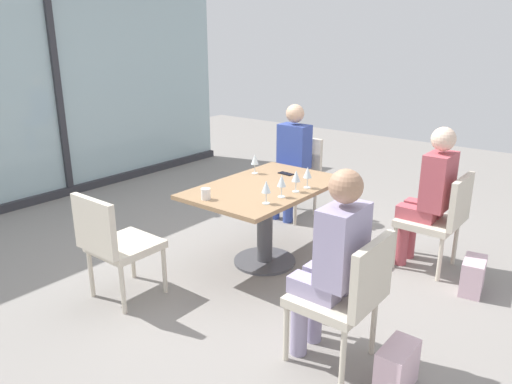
{
  "coord_description": "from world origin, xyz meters",
  "views": [
    {
      "loc": [
        -3.2,
        -2.44,
        1.98
      ],
      "look_at": [
        0.0,
        0.1,
        0.65
      ],
      "focal_mm": 34.19,
      "sensor_mm": 36.0,
      "label": 1
    }
  ],
  "objects_px": {
    "chair_front_right": "(440,216)",
    "wine_glass_3": "(266,187)",
    "wine_glass_2": "(255,160)",
    "chair_far_right": "(296,172)",
    "handbag_0": "(397,367)",
    "coffee_cup": "(206,194)",
    "person_front_right": "(430,191)",
    "person_front_left": "(333,257)",
    "dining_table_main": "(265,205)",
    "wine_glass_0": "(296,176)",
    "person_far_right": "(291,156)",
    "wine_glass_4": "(308,173)",
    "wine_glass_1": "(282,181)",
    "chair_far_left": "(114,241)",
    "cell_phone_on_table": "(286,174)",
    "chair_front_left": "(347,293)",
    "handbag_1": "(473,276)"
  },
  "relations": [
    {
      "from": "chair_front_left",
      "to": "chair_far_left",
      "type": "distance_m",
      "value": 1.79
    },
    {
      "from": "wine_glass_0",
      "to": "cell_phone_on_table",
      "type": "distance_m",
      "value": 0.55
    },
    {
      "from": "wine_glass_4",
      "to": "dining_table_main",
      "type": "bearing_deg",
      "value": 117.99
    },
    {
      "from": "chair_front_right",
      "to": "wine_glass_4",
      "type": "height_order",
      "value": "wine_glass_4"
    },
    {
      "from": "chair_front_left",
      "to": "chair_front_right",
      "type": "distance_m",
      "value": 1.65
    },
    {
      "from": "chair_front_right",
      "to": "person_front_left",
      "type": "bearing_deg",
      "value": 176.21
    },
    {
      "from": "chair_front_left",
      "to": "wine_glass_1",
      "type": "xyz_separation_m",
      "value": [
        0.66,
        0.96,
        0.37
      ]
    },
    {
      "from": "dining_table_main",
      "to": "person_far_right",
      "type": "xyz_separation_m",
      "value": [
        1.12,
        0.5,
        0.15
      ]
    },
    {
      "from": "coffee_cup",
      "to": "person_front_right",
      "type": "bearing_deg",
      "value": -42.42
    },
    {
      "from": "wine_glass_2",
      "to": "person_front_right",
      "type": "bearing_deg",
      "value": -68.14
    },
    {
      "from": "chair_front_left",
      "to": "wine_glass_0",
      "type": "bearing_deg",
      "value": 48.29
    },
    {
      "from": "chair_front_right",
      "to": "wine_glass_3",
      "type": "relative_size",
      "value": 4.7
    },
    {
      "from": "wine_glass_1",
      "to": "handbag_0",
      "type": "relative_size",
      "value": 0.62
    },
    {
      "from": "chair_front_right",
      "to": "wine_glass_4",
      "type": "relative_size",
      "value": 4.7
    },
    {
      "from": "chair_front_right",
      "to": "wine_glass_3",
      "type": "distance_m",
      "value": 1.58
    },
    {
      "from": "chair_far_left",
      "to": "wine_glass_0",
      "type": "bearing_deg",
      "value": -32.77
    },
    {
      "from": "chair_front_right",
      "to": "wine_glass_3",
      "type": "height_order",
      "value": "wine_glass_3"
    },
    {
      "from": "wine_glass_4",
      "to": "handbag_0",
      "type": "distance_m",
      "value": 1.79
    },
    {
      "from": "dining_table_main",
      "to": "wine_glass_0",
      "type": "xyz_separation_m",
      "value": [
        0.02,
        -0.31,
        0.31
      ]
    },
    {
      "from": "person_far_right",
      "to": "chair_far_right",
      "type": "bearing_deg",
      "value": 0.0
    },
    {
      "from": "wine_glass_2",
      "to": "handbag_0",
      "type": "height_order",
      "value": "wine_glass_2"
    },
    {
      "from": "chair_far_right",
      "to": "wine_glass_3",
      "type": "distance_m",
      "value": 1.81
    },
    {
      "from": "chair_far_right",
      "to": "wine_glass_1",
      "type": "xyz_separation_m",
      "value": [
        -1.39,
        -0.79,
        0.37
      ]
    },
    {
      "from": "person_far_right",
      "to": "coffee_cup",
      "type": "distance_m",
      "value": 1.74
    },
    {
      "from": "person_front_left",
      "to": "handbag_0",
      "type": "xyz_separation_m",
      "value": [
        -0.01,
        -0.46,
        -0.56
      ]
    },
    {
      "from": "chair_far_right",
      "to": "wine_glass_2",
      "type": "height_order",
      "value": "wine_glass_2"
    },
    {
      "from": "wine_glass_1",
      "to": "wine_glass_3",
      "type": "bearing_deg",
      "value": 179.89
    },
    {
      "from": "chair_front_left",
      "to": "wine_glass_4",
      "type": "xyz_separation_m",
      "value": [
        1.0,
        0.93,
        0.37
      ]
    },
    {
      "from": "chair_far_left",
      "to": "wine_glass_0",
      "type": "xyz_separation_m",
      "value": [
        1.24,
        -0.8,
        0.37
      ]
    },
    {
      "from": "person_front_left",
      "to": "wine_glass_0",
      "type": "bearing_deg",
      "value": 44.8
    },
    {
      "from": "wine_glass_3",
      "to": "chair_far_left",
      "type": "bearing_deg",
      "value": 137.38
    },
    {
      "from": "chair_far_right",
      "to": "handbag_0",
      "type": "bearing_deg",
      "value": -134.43
    },
    {
      "from": "person_far_right",
      "to": "wine_glass_1",
      "type": "distance_m",
      "value": 1.51
    },
    {
      "from": "person_far_right",
      "to": "wine_glass_2",
      "type": "bearing_deg",
      "value": -167.83
    },
    {
      "from": "person_front_right",
      "to": "coffee_cup",
      "type": "relative_size",
      "value": 14.0
    },
    {
      "from": "coffee_cup",
      "to": "handbag_0",
      "type": "distance_m",
      "value": 1.88
    },
    {
      "from": "dining_table_main",
      "to": "wine_glass_4",
      "type": "relative_size",
      "value": 7.46
    },
    {
      "from": "coffee_cup",
      "to": "cell_phone_on_table",
      "type": "bearing_deg",
      "value": -4.47
    },
    {
      "from": "handbag_1",
      "to": "wine_glass_2",
      "type": "bearing_deg",
      "value": 92.3
    },
    {
      "from": "chair_front_left",
      "to": "chair_far_left",
      "type": "height_order",
      "value": "same"
    },
    {
      "from": "chair_far_left",
      "to": "cell_phone_on_table",
      "type": "xyz_separation_m",
      "value": [
        1.63,
        -0.43,
        0.24
      ]
    },
    {
      "from": "chair_front_right",
      "to": "handbag_0",
      "type": "xyz_separation_m",
      "value": [
        -1.66,
        -0.35,
        -0.36
      ]
    },
    {
      "from": "wine_glass_2",
      "to": "coffee_cup",
      "type": "bearing_deg",
      "value": -168.81
    },
    {
      "from": "wine_glass_0",
      "to": "coffee_cup",
      "type": "relative_size",
      "value": 2.06
    },
    {
      "from": "wine_glass_0",
      "to": "coffee_cup",
      "type": "xyz_separation_m",
      "value": [
        -0.6,
        0.45,
        -0.09
      ]
    },
    {
      "from": "wine_glass_2",
      "to": "chair_far_right",
      "type": "bearing_deg",
      "value": 10.85
    },
    {
      "from": "person_front_right",
      "to": "coffee_cup",
      "type": "distance_m",
      "value": 1.91
    },
    {
      "from": "chair_front_right",
      "to": "wine_glass_2",
      "type": "distance_m",
      "value": 1.71
    },
    {
      "from": "wine_glass_2",
      "to": "wine_glass_4",
      "type": "distance_m",
      "value": 0.63
    },
    {
      "from": "person_front_left",
      "to": "handbag_1",
      "type": "relative_size",
      "value": 4.2
    }
  ]
}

